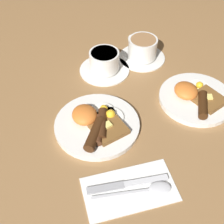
{
  "coord_description": "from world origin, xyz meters",
  "views": [
    {
      "loc": [
        0.56,
        -0.13,
        0.66
      ],
      "look_at": [
        -0.02,
        0.05,
        0.03
      ],
      "focal_mm": 50.0,
      "sensor_mm": 36.0,
      "label": 1
    }
  ],
  "objects_px": {
    "breakfast_plate_far": "(196,97)",
    "knife": "(123,185)",
    "breakfast_plate_near": "(97,124)",
    "teacup_far": "(142,50)",
    "teacup_near": "(104,63)",
    "spoon": "(152,189)"
  },
  "relations": [
    {
      "from": "breakfast_plate_far",
      "to": "knife",
      "type": "distance_m",
      "value": 0.37
    },
    {
      "from": "breakfast_plate_near",
      "to": "teacup_far",
      "type": "xyz_separation_m",
      "value": [
        -0.26,
        0.23,
        0.02
      ]
    },
    {
      "from": "teacup_near",
      "to": "breakfast_plate_far",
      "type": "bearing_deg",
      "value": 44.87
    },
    {
      "from": "breakfast_plate_far",
      "to": "knife",
      "type": "height_order",
      "value": "breakfast_plate_far"
    },
    {
      "from": "teacup_near",
      "to": "knife",
      "type": "xyz_separation_m",
      "value": [
        0.43,
        -0.08,
        -0.02
      ]
    },
    {
      "from": "teacup_near",
      "to": "spoon",
      "type": "bearing_deg",
      "value": -2.64
    },
    {
      "from": "breakfast_plate_far",
      "to": "knife",
      "type": "xyz_separation_m",
      "value": [
        0.21,
        -0.3,
        -0.01
      ]
    },
    {
      "from": "teacup_far",
      "to": "knife",
      "type": "height_order",
      "value": "teacup_far"
    },
    {
      "from": "spoon",
      "to": "teacup_near",
      "type": "bearing_deg",
      "value": 96.06
    },
    {
      "from": "breakfast_plate_near",
      "to": "breakfast_plate_far",
      "type": "height_order",
      "value": "same"
    },
    {
      "from": "knife",
      "to": "breakfast_plate_far",
      "type": "bearing_deg",
      "value": 40.93
    },
    {
      "from": "knife",
      "to": "teacup_near",
      "type": "bearing_deg",
      "value": 85.38
    },
    {
      "from": "knife",
      "to": "breakfast_plate_near",
      "type": "bearing_deg",
      "value": 98.63
    },
    {
      "from": "spoon",
      "to": "knife",
      "type": "bearing_deg",
      "value": 160.34
    },
    {
      "from": "teacup_near",
      "to": "teacup_far",
      "type": "bearing_deg",
      "value": 100.36
    },
    {
      "from": "breakfast_plate_far",
      "to": "spoon",
      "type": "relative_size",
      "value": 1.18
    },
    {
      "from": "knife",
      "to": "teacup_far",
      "type": "bearing_deg",
      "value": 69.92
    },
    {
      "from": "breakfast_plate_near",
      "to": "teacup_far",
      "type": "distance_m",
      "value": 0.35
    },
    {
      "from": "spoon",
      "to": "teacup_far",
      "type": "bearing_deg",
      "value": 80.13
    },
    {
      "from": "teacup_far",
      "to": "spoon",
      "type": "height_order",
      "value": "teacup_far"
    },
    {
      "from": "breakfast_plate_far",
      "to": "teacup_far",
      "type": "bearing_deg",
      "value": -162.73
    },
    {
      "from": "teacup_far",
      "to": "spoon",
      "type": "bearing_deg",
      "value": -18.58
    }
  ]
}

